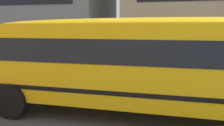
{
  "coord_description": "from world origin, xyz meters",
  "views": [
    {
      "loc": [
        3.75,
        -8.81,
        2.8
      ],
      "look_at": [
        1.77,
        -0.66,
        1.54
      ],
      "focal_mm": 38.93,
      "sensor_mm": 36.0,
      "label": 1
    }
  ],
  "objects": [
    {
      "name": "ground_plane",
      "position": [
        0.0,
        0.0,
        0.0
      ],
      "size": [
        400.0,
        400.0,
        0.0
      ],
      "primitive_type": "plane",
      "color": "#4C4C4F"
    },
    {
      "name": "sidewalk_far",
      "position": [
        0.0,
        7.81,
        0.01
      ],
      "size": [
        120.0,
        3.0,
        0.01
      ],
      "primitive_type": "cube",
      "color": "gray",
      "rests_on": "ground_plane"
    },
    {
      "name": "lane_centreline",
      "position": [
        0.0,
        0.0,
        0.0
      ],
      "size": [
        110.0,
        0.16,
        0.01
      ],
      "primitive_type": "cube",
      "color": "silver",
      "rests_on": "ground_plane"
    },
    {
      "name": "school_bus",
      "position": [
        3.8,
        -1.33,
        1.83
      ],
      "size": [
        13.81,
        3.43,
        3.08
      ],
      "rotation": [
        0.0,
        0.0,
        -0.02
      ],
      "color": "yellow",
      "rests_on": "ground_plane"
    }
  ]
}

